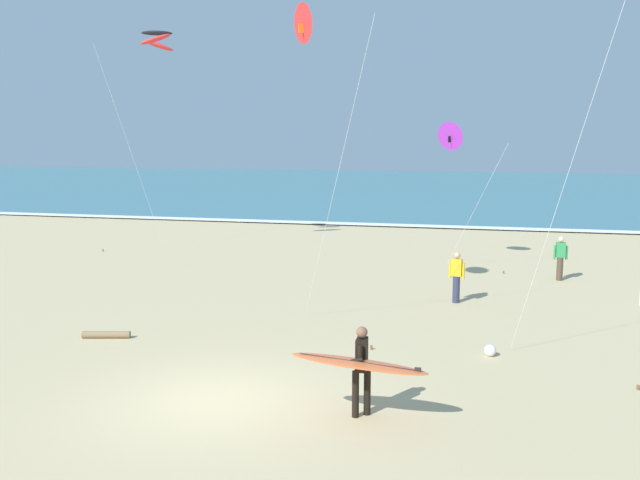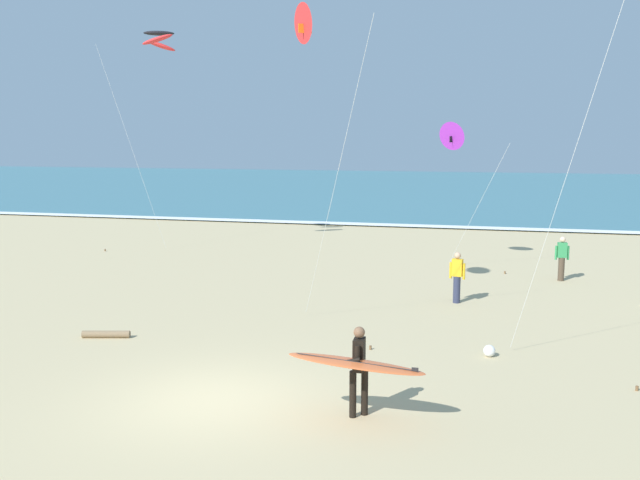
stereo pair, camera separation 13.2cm
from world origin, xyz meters
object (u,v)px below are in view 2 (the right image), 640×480
at_px(surfer_lead, 358,365).
at_px(kite_arc_charcoal_near, 159,40).
at_px(beach_ball, 489,351).
at_px(kite_delta_violet_high, 453,136).
at_px(driftwood_log, 106,334).
at_px(bystander_yellow_top, 457,277).
at_px(bystander_green_top, 562,258).
at_px(kite_delta_scarlet_mid, 305,25).

relative_size(surfer_lead, kite_arc_charcoal_near, 0.26).
bearing_deg(beach_ball, kite_delta_violet_high, 98.24).
distance_m(surfer_lead, beach_ball, 5.04).
height_order(kite_arc_charcoal_near, driftwood_log, kite_arc_charcoal_near).
relative_size(bystander_yellow_top, beach_ball, 5.68).
distance_m(bystander_green_top, driftwood_log, 15.84).
height_order(bystander_yellow_top, driftwood_log, bystander_yellow_top).
distance_m(kite_delta_scarlet_mid, driftwood_log, 9.76).
relative_size(kite_delta_violet_high, bystander_green_top, 3.58).
relative_size(surfer_lead, kite_delta_scarlet_mid, 0.29).
bearing_deg(kite_arc_charcoal_near, bystander_yellow_top, -27.99).
height_order(kite_delta_scarlet_mid, bystander_yellow_top, kite_delta_scarlet_mid).
relative_size(kite_delta_violet_high, beach_ball, 20.34).
relative_size(bystander_green_top, beach_ball, 5.68).
relative_size(bystander_green_top, bystander_yellow_top, 1.00).
distance_m(surfer_lead, bystander_yellow_top, 9.71).
relative_size(kite_arc_charcoal_near, beach_ball, 34.41).
bearing_deg(beach_ball, bystander_yellow_top, 101.27).
distance_m(surfer_lead, kite_arc_charcoal_near, 22.23).
xyz_separation_m(beach_ball, driftwood_log, (-9.58, -0.80, -0.05)).
distance_m(kite_delta_scarlet_mid, kite_delta_violet_high, 10.04).
bearing_deg(driftwood_log, kite_delta_scarlet_mid, 37.42).
distance_m(bystander_green_top, bystander_yellow_top, 5.50).
height_order(surfer_lead, kite_delta_violet_high, kite_delta_violet_high).
height_order(kite_delta_violet_high, beach_ball, kite_delta_violet_high).
bearing_deg(bystander_yellow_top, kite_arc_charcoal_near, 152.01).
distance_m(kite_arc_charcoal_near, bystander_green_top, 19.02).
distance_m(surfer_lead, kite_delta_violet_high, 16.41).
distance_m(kite_arc_charcoal_near, driftwood_log, 16.74).
bearing_deg(driftwood_log, bystander_green_top, 40.81).
height_order(kite_delta_scarlet_mid, driftwood_log, kite_delta_scarlet_mid).
height_order(surfer_lead, bystander_green_top, surfer_lead).
relative_size(beach_ball, driftwood_log, 0.23).
height_order(beach_ball, driftwood_log, beach_ball).
xyz_separation_m(bystander_yellow_top, beach_ball, (1.04, -5.24, -0.67)).
xyz_separation_m(kite_delta_scarlet_mid, beach_ball, (5.16, -2.58, -7.98)).
bearing_deg(driftwood_log, beach_ball, 4.80).
xyz_separation_m(bystander_green_top, beach_ball, (-2.40, -9.53, -0.67)).
bearing_deg(kite_delta_scarlet_mid, driftwood_log, -142.58).
height_order(surfer_lead, kite_arc_charcoal_near, kite_arc_charcoal_near).
relative_size(surfer_lead, bystander_yellow_top, 1.57).
height_order(kite_arc_charcoal_near, beach_ball, kite_arc_charcoal_near).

